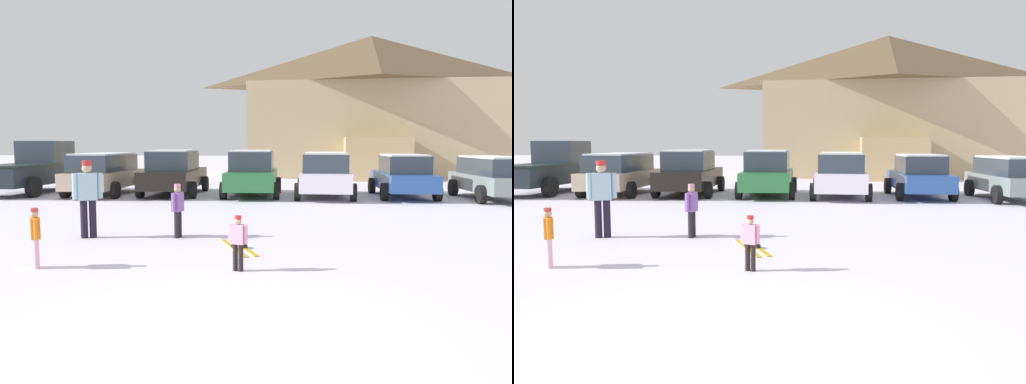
% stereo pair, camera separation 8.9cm
% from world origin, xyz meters
% --- Properties ---
extents(ground, '(160.00, 160.00, 0.00)m').
position_xyz_m(ground, '(0.00, 0.00, 0.00)').
color(ground, silver).
extents(ski_lodge, '(15.60, 9.68, 8.80)m').
position_xyz_m(ski_lodge, '(4.58, 27.90, 4.47)').
color(ski_lodge, tan).
rests_on(ski_lodge, ground).
extents(parked_beige_suv, '(2.19, 4.54, 1.66)m').
position_xyz_m(parked_beige_suv, '(-7.29, 14.22, 0.90)').
color(parked_beige_suv, tan).
rests_on(parked_beige_suv, ground).
extents(parked_black_sedan, '(2.40, 4.75, 1.79)m').
position_xyz_m(parked_black_sedan, '(-4.55, 14.61, 0.89)').
color(parked_black_sedan, black).
rests_on(parked_black_sedan, ground).
extents(parked_green_coupe, '(2.31, 4.56, 1.79)m').
position_xyz_m(parked_green_coupe, '(-1.38, 14.47, 0.89)').
color(parked_green_coupe, '#287138').
rests_on(parked_green_coupe, ground).
extents(parked_white_suv, '(2.23, 4.33, 1.71)m').
position_xyz_m(parked_white_suv, '(1.43, 14.24, 0.92)').
color(parked_white_suv, white).
rests_on(parked_white_suv, ground).
extents(parked_blue_hatchback, '(2.23, 4.46, 1.64)m').
position_xyz_m(parked_blue_hatchback, '(4.37, 14.60, 0.82)').
color(parked_blue_hatchback, '#295198').
rests_on(parked_blue_hatchback, ground).
extents(parked_grey_wagon, '(2.26, 4.54, 1.58)m').
position_xyz_m(parked_grey_wagon, '(7.45, 14.06, 0.86)').
color(parked_grey_wagon, gray).
rests_on(parked_grey_wagon, ground).
extents(pickup_truck, '(2.49, 5.45, 2.15)m').
position_xyz_m(pickup_truck, '(-10.57, 14.83, 0.99)').
color(pickup_truck, '#1D242A').
rests_on(pickup_truck, ground).
extents(skier_child_in_purple_jacket, '(0.22, 0.42, 1.16)m').
position_xyz_m(skier_child_in_purple_jacket, '(-1.95, 5.60, 0.66)').
color(skier_child_in_purple_jacket, '#251F27').
rests_on(skier_child_in_purple_jacket, ground).
extents(skier_child_in_orange_jacket, '(0.25, 0.32, 0.99)m').
position_xyz_m(skier_child_in_orange_jacket, '(-3.54, 2.74, 0.56)').
color(skier_child_in_orange_jacket, '#ECB0C6').
rests_on(skier_child_in_orange_jacket, ground).
extents(skier_child_in_pink_snowsuit, '(0.32, 0.18, 0.89)m').
position_xyz_m(skier_child_in_pink_snowsuit, '(-0.24, 2.92, 0.50)').
color(skier_child_in_pink_snowsuit, black).
rests_on(skier_child_in_pink_snowsuit, ground).
extents(skier_adult_in_blue_parka, '(0.57, 0.38, 1.67)m').
position_xyz_m(skier_adult_in_blue_parka, '(-3.86, 5.38, 0.94)').
color(skier_adult_in_blue_parka, black).
rests_on(skier_adult_in_blue_parka, ground).
extents(pair_of_skis, '(0.96, 1.67, 0.08)m').
position_xyz_m(pair_of_skis, '(-0.48, 4.65, 0.02)').
color(pair_of_skis, gold).
rests_on(pair_of_skis, ground).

